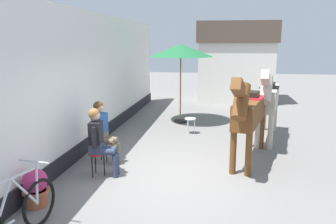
% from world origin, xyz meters
% --- Properties ---
extents(ground_plane, '(40.00, 40.00, 0.00)m').
position_xyz_m(ground_plane, '(0.00, 3.00, 0.00)').
color(ground_plane, slate).
extents(pub_facade_wall, '(0.34, 14.00, 3.40)m').
position_xyz_m(pub_facade_wall, '(-2.55, 1.50, 1.54)').
color(pub_facade_wall, white).
rests_on(pub_facade_wall, ground_plane).
extents(distant_cottage, '(3.40, 2.60, 3.50)m').
position_xyz_m(distant_cottage, '(1.40, 9.23, 1.80)').
color(distant_cottage, silver).
rests_on(distant_cottage, ground_plane).
extents(seated_visitor_near, '(0.61, 0.49, 1.39)m').
position_xyz_m(seated_visitor_near, '(-1.54, -0.26, 0.78)').
color(seated_visitor_near, red).
rests_on(seated_visitor_near, ground_plane).
extents(seated_visitor_far, '(0.61, 0.48, 1.39)m').
position_xyz_m(seated_visitor_far, '(-1.74, 0.48, 0.78)').
color(seated_visitor_far, '#194C99').
rests_on(seated_visitor_far, ground_plane).
extents(saddled_horse_near, '(0.99, 2.94, 2.06)m').
position_xyz_m(saddled_horse_near, '(1.44, 1.05, 1.16)').
color(saddled_horse_near, brown).
rests_on(saddled_horse_near, ground_plane).
extents(saddled_horse_far, '(0.86, 2.97, 2.06)m').
position_xyz_m(saddled_horse_far, '(2.07, 2.87, 1.16)').
color(saddled_horse_far, '#B2A899').
rests_on(saddled_horse_far, ground_plane).
extents(flower_planter_near, '(0.43, 0.43, 0.64)m').
position_xyz_m(flower_planter_near, '(-2.13, -1.67, 0.33)').
color(flower_planter_near, '#A85638').
rests_on(flower_planter_near, ground_plane).
extents(leaning_bicycle, '(0.50, 1.75, 1.02)m').
position_xyz_m(leaning_bicycle, '(-1.83, -2.72, 0.40)').
color(leaning_bicycle, black).
rests_on(leaning_bicycle, ground_plane).
extents(cafe_parasol, '(2.10, 2.10, 2.58)m').
position_xyz_m(cafe_parasol, '(-0.52, 4.57, 2.36)').
color(cafe_parasol, black).
rests_on(cafe_parasol, ground_plane).
extents(spare_stool_white, '(0.32, 0.32, 0.46)m').
position_xyz_m(spare_stool_white, '(-0.06, 3.21, 0.40)').
color(spare_stool_white, white).
rests_on(spare_stool_white, ground_plane).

